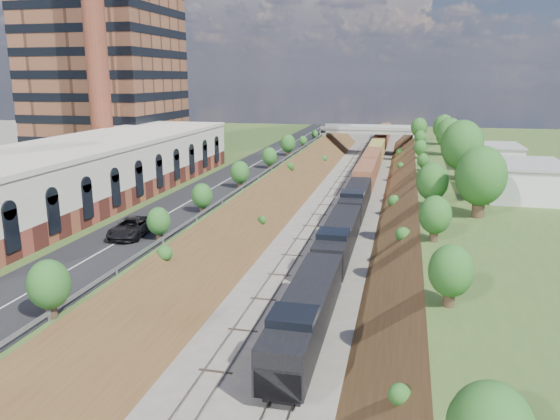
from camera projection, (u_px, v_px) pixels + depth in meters
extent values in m
cube|color=#3B5824|center=(137.00, 185.00, 88.30)|extent=(44.00, 180.00, 5.00)
cube|color=brown|center=(268.00, 207.00, 84.08)|extent=(10.00, 180.00, 10.00)
cube|color=brown|center=(415.00, 215.00, 79.27)|extent=(10.00, 180.00, 10.00)
cube|color=gray|center=(322.00, 209.00, 82.22)|extent=(1.58, 180.00, 0.18)
cube|color=gray|center=(357.00, 211.00, 81.09)|extent=(1.58, 180.00, 0.18)
cube|color=black|center=(240.00, 173.00, 83.87)|extent=(8.00, 180.00, 0.10)
cube|color=#99999E|center=(266.00, 171.00, 82.85)|extent=(0.06, 171.00, 0.30)
cube|color=brown|center=(86.00, 191.00, 65.53)|extent=(14.00, 62.00, 2.20)
cube|color=beige|center=(84.00, 164.00, 64.75)|extent=(14.00, 62.00, 4.30)
cube|color=beige|center=(82.00, 144.00, 64.18)|extent=(14.30, 62.30, 0.50)
cube|color=brown|center=(103.00, 33.00, 96.24)|extent=(22.00, 22.00, 44.00)
cylinder|color=brown|center=(95.00, 38.00, 79.82)|extent=(3.20, 3.20, 40.00)
cube|color=gray|center=(325.00, 141.00, 142.13)|extent=(1.50, 8.00, 6.20)
cube|color=gray|center=(415.00, 144.00, 137.10)|extent=(1.50, 8.00, 6.20)
cube|color=gray|center=(370.00, 130.00, 138.88)|extent=(24.00, 8.00, 1.00)
cube|color=gray|center=(369.00, 129.00, 134.91)|extent=(24.00, 0.30, 0.80)
cube|color=gray|center=(371.00, 126.00, 142.48)|extent=(24.00, 0.30, 0.80)
cube|color=silver|center=(523.00, 181.00, 67.30)|extent=(9.00, 12.00, 4.00)
cube|color=silver|center=(493.00, 157.00, 88.28)|extent=(8.00, 10.00, 3.60)
cylinder|color=#473323|center=(478.00, 205.00, 57.53)|extent=(1.30, 1.30, 2.62)
ellipsoid|color=#286021|center=(481.00, 176.00, 56.78)|extent=(5.25, 5.25, 6.30)
cylinder|color=#473323|center=(140.00, 249.00, 45.07)|extent=(0.66, 0.66, 1.22)
ellipsoid|color=#286021|center=(139.00, 232.00, 44.72)|extent=(2.45, 2.45, 2.94)
cube|color=black|center=(288.00, 381.00, 35.09)|extent=(2.40, 4.00, 0.90)
cube|color=black|center=(306.00, 312.00, 40.67)|extent=(3.13, 18.79, 3.09)
cube|color=black|center=(283.00, 374.00, 33.35)|extent=(2.88, 3.00, 1.80)
cube|color=silver|center=(283.00, 359.00, 33.11)|extent=(2.88, 3.00, 0.15)
cube|color=black|center=(293.00, 319.00, 35.64)|extent=(3.07, 3.10, 0.90)
cube|color=black|center=(339.00, 238.00, 59.40)|extent=(3.13, 18.79, 3.09)
cube|color=black|center=(356.00, 199.00, 78.14)|extent=(3.13, 18.79, 3.09)
cube|color=brown|center=(378.00, 146.00, 135.21)|extent=(3.13, 99.97, 3.76)
imported|color=black|center=(131.00, 227.00, 50.44)|extent=(3.24, 6.28, 1.69)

